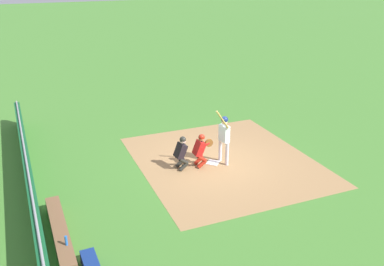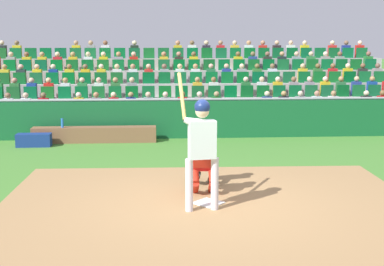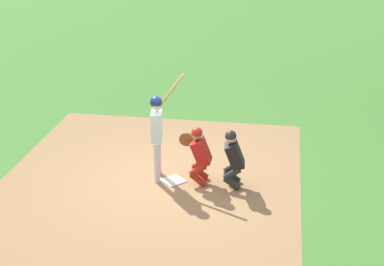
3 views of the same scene
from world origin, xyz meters
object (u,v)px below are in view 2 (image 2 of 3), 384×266
at_px(home_plate_umpire, 204,150).
at_px(water_bottle_on_bench, 62,123).
at_px(equipment_duffel_bag, 34,140).
at_px(catcher_crouching, 203,157).
at_px(dugout_bench, 95,135).
at_px(batter_at_plate, 201,141).
at_px(home_plate_marker, 208,203).

distance_m(home_plate_umpire, water_bottle_on_bench, 5.87).
xyz_separation_m(water_bottle_on_bench, equipment_duffel_bag, (0.70, 0.45, -0.40)).
height_order(catcher_crouching, home_plate_umpire, same).
relative_size(water_bottle_on_bench, equipment_duffel_bag, 0.29).
bearing_deg(catcher_crouching, dugout_bench, -64.37).
bearing_deg(equipment_duffel_bag, water_bottle_on_bench, -148.02).
bearing_deg(home_plate_umpire, batter_at_plate, 83.02).
distance_m(home_plate_marker, catcher_crouching, 0.90).
distance_m(catcher_crouching, equipment_duffel_bag, 6.50).
xyz_separation_m(home_plate_umpire, water_bottle_on_bench, (3.58, -4.65, -0.13)).
bearing_deg(catcher_crouching, batter_at_plate, 82.67).
relative_size(dugout_bench, water_bottle_on_bench, 13.24).
relative_size(home_plate_umpire, water_bottle_on_bench, 4.93).
height_order(batter_at_plate, dugout_bench, batter_at_plate).
height_order(home_plate_marker, equipment_duffel_bag, equipment_duffel_bag).
height_order(batter_at_plate, water_bottle_on_bench, batter_at_plate).
distance_m(batter_at_plate, water_bottle_on_bench, 7.17).
bearing_deg(water_bottle_on_bench, batter_at_plate, 118.22).
xyz_separation_m(home_plate_marker, water_bottle_on_bench, (3.53, -5.93, 0.56)).
distance_m(home_plate_marker, equipment_duffel_bag, 6.93).
bearing_deg(home_plate_marker, dugout_bench, -66.18).
xyz_separation_m(home_plate_marker, batter_at_plate, (0.15, 0.36, 1.17)).
height_order(home_plate_umpire, dugout_bench, home_plate_umpire).
bearing_deg(catcher_crouching, home_plate_marker, 93.66).
bearing_deg(dugout_bench, home_plate_marker, 113.82).
bearing_deg(batter_at_plate, catcher_crouching, -97.33).
height_order(dugout_bench, equipment_duffel_bag, dugout_bench).
bearing_deg(catcher_crouching, water_bottle_on_bench, -57.00).
relative_size(batter_at_plate, water_bottle_on_bench, 8.73).
relative_size(home_plate_marker, equipment_duffel_bag, 0.48).
xyz_separation_m(batter_at_plate, water_bottle_on_bench, (3.38, -6.29, -0.62)).
relative_size(home_plate_marker, batter_at_plate, 0.19).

